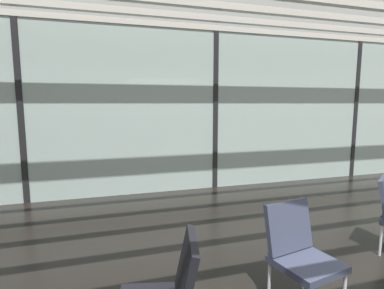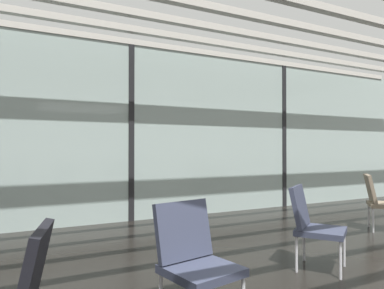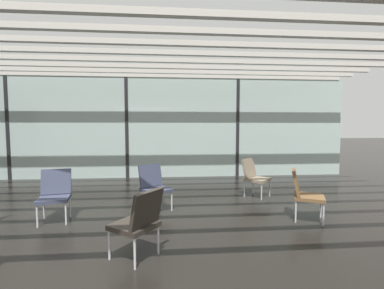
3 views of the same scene
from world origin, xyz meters
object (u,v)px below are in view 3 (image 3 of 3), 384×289
Objects in this scene: lounge_chair_3 at (55,192)px; lounge_chair_6 at (139,219)px; lounge_chair_2 at (304,191)px; parked_airplane at (120,122)px; lounge_chair_0 at (154,184)px; lounge_chair_4 at (254,175)px.

lounge_chair_6 is (1.60, -1.47, 0.00)m from lounge_chair_3.
parked_airplane is at bearing 52.68° from lounge_chair_2.
lounge_chair_0 is at bearing 4.07° from lounge_chair_3.
lounge_chair_3 is at bearing 153.00° from lounge_chair_4.
lounge_chair_6 is (-0.06, -1.93, 0.00)m from lounge_chair_0.
parked_airplane is at bearing -132.11° from lounge_chair_6.
lounge_chair_2 and lounge_chair_3 have the same top height.
parked_airplane is at bearing 69.29° from lounge_chair_0.
lounge_chair_6 is (-2.69, -1.15, 0.00)m from lounge_chair_2.
lounge_chair_2 is at bearing -121.30° from lounge_chair_4.
lounge_chair_0 is 1.00× the size of lounge_chair_2.
lounge_chair_4 is (-0.37, 1.57, 0.00)m from lounge_chair_2.
lounge_chair_4 is 1.00× the size of lounge_chair_6.
lounge_chair_2 is (2.62, -0.78, 0.00)m from lounge_chair_0.
lounge_chair_0 is at bearing -145.47° from lounge_chair_6.
lounge_chair_0 is 1.00× the size of lounge_chair_4.
lounge_chair_2 is 1.00× the size of lounge_chair_3.
lounge_chair_4 is 3.57m from lounge_chair_6.
lounge_chair_0 is at bearing -75.71° from parked_airplane.
lounge_chair_3 and lounge_chair_6 have the same top height.
lounge_chair_4 and lounge_chair_6 have the same top height.
lounge_chair_6 is at bearing -78.54° from parked_airplane.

